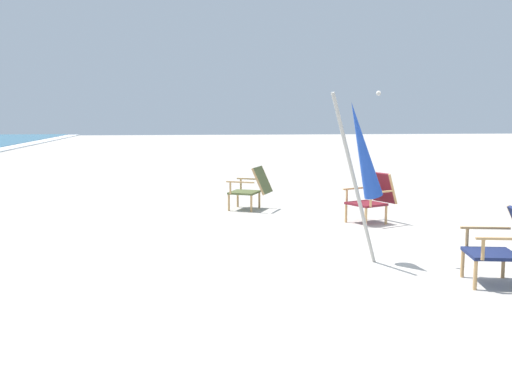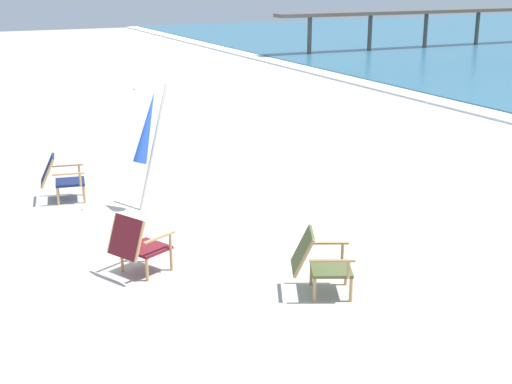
# 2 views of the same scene
# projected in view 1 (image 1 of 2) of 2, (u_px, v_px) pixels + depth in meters

# --- Properties ---
(ground_plane) EXTENTS (80.00, 80.00, 0.00)m
(ground_plane) POSITION_uv_depth(u_px,v_px,m) (365.00, 245.00, 8.12)
(ground_plane) COLOR #B2AAA0
(beach_chair_mid_center) EXTENTS (0.81, 0.86, 0.82)m
(beach_chair_mid_center) POSITION_uv_depth(u_px,v_px,m) (373.00, 196.00, 9.69)
(beach_chair_mid_center) COLOR maroon
(beach_chair_mid_center) RESTS_ON ground
(beach_chair_front_right) EXTENTS (0.82, 0.89, 0.80)m
(beach_chair_front_right) POSITION_uv_depth(u_px,v_px,m) (252.00, 187.00, 10.94)
(beach_chair_front_right) COLOR #515B33
(beach_chair_front_right) RESTS_ON ground
(beach_chair_back_right) EXTENTS (0.69, 0.82, 0.80)m
(beach_chair_back_right) POSITION_uv_depth(u_px,v_px,m) (507.00, 244.00, 6.20)
(beach_chair_back_right) COLOR #19234C
(beach_chair_back_right) RESTS_ON ground
(umbrella_furled_blue) EXTENTS (0.40, 0.73, 2.04)m
(umbrella_furled_blue) POSITION_uv_depth(u_px,v_px,m) (362.00, 152.00, 6.92)
(umbrella_furled_blue) COLOR #B7B2A8
(umbrella_furled_blue) RESTS_ON ground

